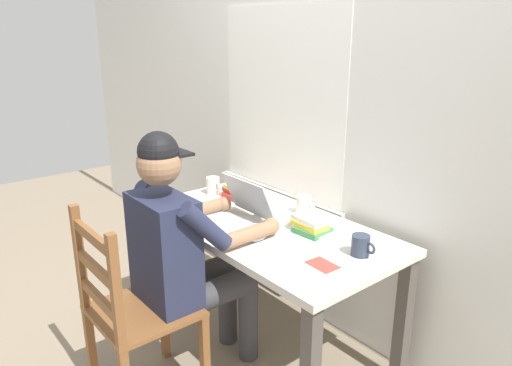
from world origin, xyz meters
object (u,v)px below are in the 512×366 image
seated_person (185,248)px  book_stack_main (241,192)px  wooden_chair (132,312)px  landscape_photo_print (322,265)px  desk (266,241)px  computer_mouse (257,237)px  coffee_mug_spare (213,186)px  coffee_mug_white (304,206)px  laptop (233,213)px  coffee_mug_dark (361,245)px  book_stack_side (311,225)px

seated_person → book_stack_main: 0.65m
wooden_chair → book_stack_main: 0.95m
wooden_chair → landscape_photo_print: wooden_chair is taller
desk → computer_mouse: computer_mouse is taller
seated_person → coffee_mug_spare: size_ratio=10.62×
computer_mouse → coffee_mug_white: bearing=102.8°
landscape_photo_print → book_stack_main: bearing=167.3°
seated_person → coffee_mug_spare: (-0.48, 0.49, 0.08)m
wooden_chair → book_stack_main: wooden_chair is taller
seated_person → wooden_chair: 0.36m
desk → laptop: laptop is taller
coffee_mug_dark → coffee_mug_white: bearing=163.9°
coffee_mug_dark → book_stack_main: bearing=177.1°
coffee_mug_spare → book_stack_side: (0.77, 0.04, -0.01)m
laptop → coffee_mug_white: laptop is taller
computer_mouse → coffee_mug_spare: bearing=162.1°
desk → seated_person: seated_person is taller
coffee_mug_spare → landscape_photo_print: size_ratio=0.90×
book_stack_side → coffee_mug_dark: bearing=-1.6°
seated_person → coffee_mug_dark: seated_person is taller
book_stack_main → book_stack_side: book_stack_side is taller
seated_person → book_stack_side: size_ratio=6.77×
seated_person → coffee_mug_dark: bearing=41.4°
wooden_chair → book_stack_main: size_ratio=4.61×
coffee_mug_white → coffee_mug_spare: size_ratio=1.03×
landscape_photo_print → wooden_chair: bearing=-129.4°
computer_mouse → book_stack_main: book_stack_main is taller
computer_mouse → book_stack_side: (0.10, 0.26, 0.02)m
wooden_chair → book_stack_side: 0.91m
desk → coffee_mug_white: (0.04, 0.23, 0.15)m
computer_mouse → coffee_mug_dark: (0.40, 0.25, 0.03)m
laptop → book_stack_main: 0.37m
coffee_mug_dark → book_stack_side: size_ratio=0.64×
wooden_chair → laptop: bearing=94.6°
laptop → computer_mouse: 0.24m
computer_mouse → landscape_photo_print: size_ratio=0.77×
seated_person → book_stack_side: (0.28, 0.53, 0.07)m
wooden_chair → computer_mouse: bearing=71.1°
coffee_mug_dark → book_stack_side: bearing=178.4°
coffee_mug_white → coffee_mug_spare: coffee_mug_white is taller
desk → computer_mouse: (0.12, -0.16, 0.11)m
laptop → coffee_mug_dark: bearing=18.0°
coffee_mug_white → landscape_photo_print: size_ratio=0.93×
computer_mouse → coffee_mug_dark: size_ratio=0.85×
wooden_chair → coffee_mug_spare: bearing=122.2°
coffee_mug_spare → coffee_mug_dark: bearing=1.6°
seated_person → desk: bearing=81.6°
coffee_mug_spare → book_stack_side: bearing=2.9°
laptop → book_stack_side: (0.33, 0.22, -0.01)m
wooden_chair → desk: bearing=84.8°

